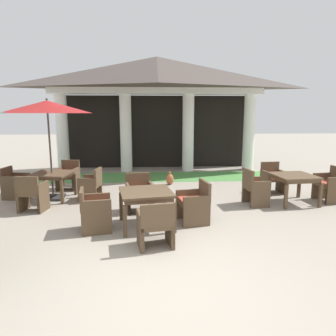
{
  "coord_description": "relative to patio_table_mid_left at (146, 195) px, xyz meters",
  "views": [
    {
      "loc": [
        -0.25,
        -3.62,
        2.27
      ],
      "look_at": [
        0.15,
        3.51,
        0.98
      ],
      "focal_mm": 32.46,
      "sensor_mm": 36.0,
      "label": 1
    }
  ],
  "objects": [
    {
      "name": "ground_plane",
      "position": [
        0.36,
        -2.3,
        -0.64
      ],
      "size": [
        60.0,
        60.0,
        0.0
      ],
      "primitive_type": "plane",
      "color": "#9E9384"
    },
    {
      "name": "background_pavilion",
      "position": [
        0.36,
        6.16,
        2.74
      ],
      "size": [
        8.54,
        2.98,
        4.37
      ],
      "color": "white",
      "rests_on": "ground"
    },
    {
      "name": "lawn_strip",
      "position": [
        0.36,
        4.84,
        -0.64
      ],
      "size": [
        10.34,
        1.73,
        0.01
      ],
      "primitive_type": "cube",
      "color": "#519347",
      "rests_on": "ground"
    },
    {
      "name": "patio_table_mid_left",
      "position": [
        0.0,
        0.0,
        0.0
      ],
      "size": [
        1.17,
        1.17,
        0.74
      ],
      "rotation": [
        0.0,
        0.0,
        0.17
      ],
      "color": "brown",
      "rests_on": "ground"
    },
    {
      "name": "patio_chair_mid_left_north",
      "position": [
        -0.17,
        1.0,
        -0.22
      ],
      "size": [
        0.69,
        0.63,
        0.87
      ],
      "rotation": [
        0.0,
        0.0,
        -2.97
      ],
      "color": "brown",
      "rests_on": "ground"
    },
    {
      "name": "patio_chair_mid_left_east",
      "position": [
        1.01,
        0.17,
        -0.23
      ],
      "size": [
        0.68,
        0.72,
        0.88
      ],
      "rotation": [
        0.0,
        0.0,
        -4.54
      ],
      "color": "brown",
      "rests_on": "ground"
    },
    {
      "name": "patio_chair_mid_left_west",
      "position": [
        -1.0,
        -0.17,
        -0.24
      ],
      "size": [
        0.66,
        0.66,
        0.84
      ],
      "rotation": [
        0.0,
        0.0,
        -1.4
      ],
      "color": "brown",
      "rests_on": "ground"
    },
    {
      "name": "patio_chair_mid_left_south",
      "position": [
        0.17,
        -1.0,
        -0.25
      ],
      "size": [
        0.66,
        0.61,
        0.83
      ],
      "rotation": [
        0.0,
        0.0,
        0.17
      ],
      "color": "brown",
      "rests_on": "ground"
    },
    {
      "name": "patio_table_mid_right",
      "position": [
        3.72,
        1.41,
        -0.0
      ],
      "size": [
        1.07,
        1.07,
        0.73
      ],
      "rotation": [
        0.0,
        0.0,
        0.1
      ],
      "color": "brown",
      "rests_on": "ground"
    },
    {
      "name": "patio_chair_mid_right_east",
      "position": [
        4.76,
        1.51,
        -0.21
      ],
      "size": [
        0.61,
        0.69,
        0.9
      ],
      "rotation": [
        0.0,
        0.0,
        -4.61
      ],
      "color": "brown",
      "rests_on": "ground"
    },
    {
      "name": "patio_chair_mid_right_west",
      "position": [
        2.68,
        1.3,
        -0.21
      ],
      "size": [
        0.55,
        0.65,
        0.92
      ],
      "rotation": [
        0.0,
        0.0,
        -1.47
      ],
      "color": "brown",
      "rests_on": "ground"
    },
    {
      "name": "patio_chair_mid_right_north",
      "position": [
        3.62,
        2.45,
        -0.23
      ],
      "size": [
        0.63,
        0.62,
        0.87
      ],
      "rotation": [
        0.0,
        0.0,
        -3.04
      ],
      "color": "brown",
      "rests_on": "ground"
    },
    {
      "name": "patio_table_far_back",
      "position": [
        -2.53,
        2.15,
        -0.02
      ],
      "size": [
        1.08,
        1.08,
        0.71
      ],
      "rotation": [
        0.0,
        0.0,
        -0.13
      ],
      "color": "brown",
      "rests_on": "ground"
    },
    {
      "name": "patio_umbrella_far_back",
      "position": [
        -2.53,
        2.15,
        1.76
      ],
      "size": [
        2.26,
        2.26,
        2.65
      ],
      "color": "#2D2D2D",
      "rests_on": "ground"
    },
    {
      "name": "patio_chair_far_back_west",
      "position": [
        -3.58,
        2.29,
        -0.24
      ],
      "size": [
        0.61,
        0.62,
        0.84
      ],
      "rotation": [
        0.0,
        0.0,
        -1.71
      ],
      "color": "brown",
      "rests_on": "ground"
    },
    {
      "name": "patio_chair_far_back_south",
      "position": [
        -2.67,
        1.09,
        -0.22
      ],
      "size": [
        0.63,
        0.58,
        0.87
      ],
      "rotation": [
        0.0,
        0.0,
        -0.13
      ],
      "color": "brown",
      "rests_on": "ground"
    },
    {
      "name": "patio_chair_far_back_north",
      "position": [
        -2.39,
        3.2,
        -0.24
      ],
      "size": [
        0.64,
        0.61,
        0.86
      ],
      "rotation": [
        0.0,
        0.0,
        -3.28
      ],
      "color": "brown",
      "rests_on": "ground"
    },
    {
      "name": "patio_chair_far_back_east",
      "position": [
        -1.48,
        2.0,
        -0.25
      ],
      "size": [
        0.57,
        0.61,
        0.85
      ],
      "rotation": [
        0.0,
        0.0,
        1.44
      ],
      "color": "brown",
      "rests_on": "ground"
    },
    {
      "name": "terracotta_urn",
      "position": [
        0.71,
        3.61,
        -0.46
      ],
      "size": [
        0.25,
        0.25,
        0.43
      ],
      "color": "#9E5633",
      "rests_on": "ground"
    }
  ]
}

